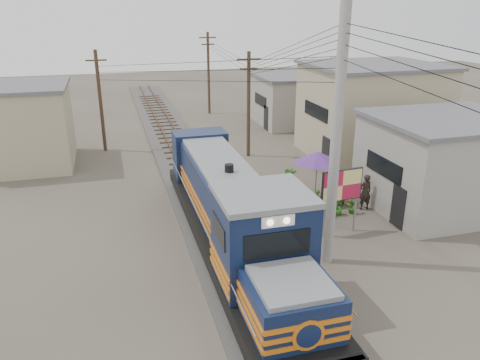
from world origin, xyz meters
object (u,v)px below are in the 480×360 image
object	(u,v)px
locomotive	(233,214)
billboard	(342,187)
market_umbrella	(317,157)
vendor	(365,192)

from	to	relation	value
locomotive	billboard	bearing A→B (deg)	5.01
billboard	market_umbrella	xyz separation A→B (m)	(0.63, 3.95, 0.11)
locomotive	market_umbrella	xyz separation A→B (m)	(5.70, 4.40, 0.59)
billboard	market_umbrella	distance (m)	4.00
locomotive	vendor	bearing A→B (deg)	18.70
vendor	market_umbrella	bearing A→B (deg)	-46.04
market_umbrella	vendor	bearing A→B (deg)	-44.40
billboard	vendor	distance (m)	3.54
locomotive	vendor	distance (m)	8.04
billboard	market_umbrella	size ratio (longest dim) A/B	1.10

